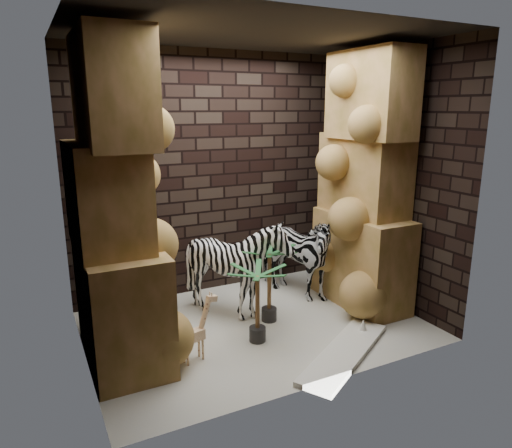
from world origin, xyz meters
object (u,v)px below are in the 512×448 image
palm_front (269,284)px  palm_back (257,304)px  surfboard (345,353)px  giraffe_toy (193,329)px  zebra_right (293,248)px  zebra_left (237,272)px

palm_front → palm_back: (-0.33, -0.36, -0.04)m
surfboard → giraffe_toy: bearing=126.0°
surfboard → palm_front: bearing=75.2°
zebra_right → zebra_left: zebra_right is taller
palm_front → palm_back: 0.49m
zebra_left → palm_front: size_ratio=1.33×
surfboard → zebra_left: bearing=83.1°
giraffe_toy → palm_back: 0.72m
giraffe_toy → palm_back: palm_back is taller
giraffe_toy → surfboard: size_ratio=0.45×
zebra_left → palm_back: size_ratio=1.46×
palm_front → zebra_right: bearing=39.6°
giraffe_toy → palm_back: size_ratio=0.81×
palm_back → giraffe_toy: bearing=-174.2°
palm_back → surfboard: 0.96m
palm_front → surfboard: 1.12m
palm_front → surfboard: palm_front is taller
zebra_right → palm_front: 0.80m
zebra_right → palm_front: zebra_right is taller
giraffe_toy → palm_front: (1.04, 0.43, 0.11)m
palm_back → zebra_left: bearing=84.7°
palm_front → palm_back: bearing=-132.5°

